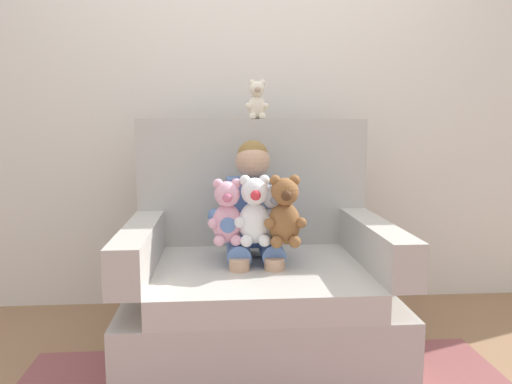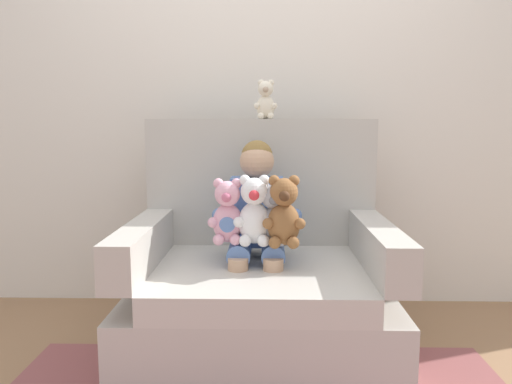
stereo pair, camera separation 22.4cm
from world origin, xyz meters
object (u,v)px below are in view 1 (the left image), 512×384
(plush_white, at_px, (255,212))
(plush_cream_on_backrest, at_px, (257,101))
(plush_pink, at_px, (227,214))
(plush_brown, at_px, (285,213))
(seated_child, at_px, (254,216))
(plush_grey, at_px, (273,215))
(armchair, at_px, (257,282))

(plush_white, height_order, plush_cream_on_backrest, plush_cream_on_backrest)
(plush_white, distance_m, plush_cream_on_backrest, 0.71)
(plush_pink, relative_size, plush_brown, 0.94)
(seated_child, relative_size, plush_grey, 2.87)
(seated_child, height_order, plush_grey, seated_child)
(plush_cream_on_backrest, bearing_deg, seated_child, -100.53)
(plush_white, bearing_deg, plush_pink, 167.31)
(plush_pink, height_order, plush_grey, plush_pink)
(plush_pink, bearing_deg, seated_child, 54.88)
(plush_white, bearing_deg, plush_brown, -17.85)
(seated_child, height_order, plush_pink, seated_child)
(armchair, distance_m, plush_cream_on_backrest, 0.96)
(plush_pink, bearing_deg, plush_cream_on_backrest, 80.38)
(armchair, xyz_separation_m, plush_cream_on_backrest, (0.03, 0.35, 0.89))
(plush_pink, bearing_deg, plush_grey, 8.83)
(seated_child, relative_size, plush_brown, 2.54)
(plush_pink, relative_size, plush_white, 0.94)
(seated_child, xyz_separation_m, plush_pink, (-0.13, -0.13, 0.04))
(plush_grey, bearing_deg, seated_child, 111.98)
(seated_child, relative_size, plush_pink, 2.71)
(seated_child, height_order, plush_cream_on_backrest, plush_cream_on_backrest)
(armchair, height_order, seated_child, armchair)
(plush_cream_on_backrest, bearing_deg, plush_brown, -83.80)
(plush_grey, xyz_separation_m, plush_white, (-0.09, -0.01, 0.02))
(armchair, height_order, plush_white, armchair)
(seated_child, bearing_deg, plush_cream_on_backrest, 85.61)
(plush_pink, relative_size, plush_grey, 1.06)
(plush_brown, bearing_deg, plush_pink, 157.35)
(seated_child, height_order, plush_white, seated_child)
(plush_grey, xyz_separation_m, plush_brown, (0.05, -0.04, 0.02))
(plush_brown, xyz_separation_m, plush_cream_on_backrest, (-0.09, 0.51, 0.52))
(armchair, xyz_separation_m, plush_white, (-0.02, -0.12, 0.37))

